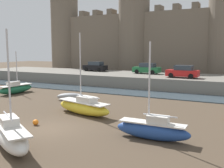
{
  "coord_description": "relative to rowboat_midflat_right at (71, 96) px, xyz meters",
  "views": [
    {
      "loc": [
        11.47,
        -13.22,
        5.27
      ],
      "look_at": [
        1.91,
        5.59,
        2.5
      ],
      "focal_mm": 42.0,
      "sensor_mm": 36.0,
      "label": 1
    }
  ],
  "objects": [
    {
      "name": "ground_plane",
      "position": [
        4.66,
        -8.94,
        -0.4
      ],
      "size": [
        160.0,
        160.0,
        0.0
      ],
      "primitive_type": "plane",
      "color": "#4C3D2D"
    },
    {
      "name": "water_channel",
      "position": [
        4.66,
        7.28,
        -0.35
      ],
      "size": [
        80.0,
        4.5,
        0.1
      ],
      "primitive_type": "cube",
      "color": "#3D4C56",
      "rests_on": "ground"
    },
    {
      "name": "quay_road",
      "position": [
        4.66,
        14.53,
        0.42
      ],
      "size": [
        62.07,
        10.0,
        1.64
      ],
      "primitive_type": "cube",
      "color": "slate",
      "rests_on": "ground"
    },
    {
      "name": "castle",
      "position": [
        4.66,
        26.22,
        7.41
      ],
      "size": [
        56.77,
        6.7,
        20.56
      ],
      "color": "#706354",
      "rests_on": "ground"
    },
    {
      "name": "rowboat_midflat_right",
      "position": [
        0.0,
        0.0,
        0.0
      ],
      "size": [
        3.08,
        2.18,
        0.76
      ],
      "color": "gray",
      "rests_on": "ground"
    },
    {
      "name": "sailboat_near_channel_right",
      "position": [
        5.03,
        -12.44,
        0.29
      ],
      "size": [
        5.27,
        3.85,
        6.32
      ],
      "color": "silver",
      "rests_on": "ground"
    },
    {
      "name": "sailboat_foreground_right",
      "position": [
        -8.5,
        0.52,
        0.21
      ],
      "size": [
        1.41,
        4.92,
        5.07
      ],
      "color": "#1E6B47",
      "rests_on": "ground"
    },
    {
      "name": "sailboat_near_channel_left",
      "position": [
        11.49,
        -7.76,
        0.22
      ],
      "size": [
        4.5,
        1.08,
        5.74
      ],
      "color": "#234793",
      "rests_on": "ground"
    },
    {
      "name": "sailboat_foreground_left",
      "position": [
        4.52,
        -4.49,
        0.24
      ],
      "size": [
        5.75,
        2.69,
        6.62
      ],
      "color": "yellow",
      "rests_on": "ground"
    },
    {
      "name": "mooring_buoy_near_channel",
      "position": [
        3.22,
        -8.65,
        -0.2
      ],
      "size": [
        0.4,
        0.4,
        0.4
      ],
      "primitive_type": "sphere",
      "color": "orange",
      "rests_on": "ground"
    },
    {
      "name": "car_quay_centre_east",
      "position": [
        -6.68,
        16.38,
        2.02
      ],
      "size": [
        4.16,
        2.0,
        1.62
      ],
      "color": "black",
      "rests_on": "quay_road"
    },
    {
      "name": "car_quay_west",
      "position": [
        2.81,
        15.76,
        2.02
      ],
      "size": [
        4.16,
        2.0,
        1.62
      ],
      "color": "#1E6638",
      "rests_on": "quay_road"
    },
    {
      "name": "car_quay_east",
      "position": [
        8.95,
        12.3,
        2.02
      ],
      "size": [
        4.16,
        2.0,
        1.62
      ],
      "color": "red",
      "rests_on": "quay_road"
    }
  ]
}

